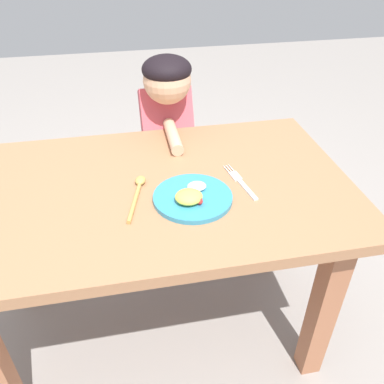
{
  "coord_description": "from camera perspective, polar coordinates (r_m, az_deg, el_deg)",
  "views": [
    {
      "loc": [
        -0.07,
        -1.02,
        1.42
      ],
      "look_at": [
        0.11,
        -0.08,
        0.74
      ],
      "focal_mm": 36.96,
      "sensor_mm": 36.0,
      "label": 1
    }
  ],
  "objects": [
    {
      "name": "person",
      "position": [
        1.72,
        -3.53,
        5.61
      ],
      "size": [
        0.2,
        0.42,
        1.0
      ],
      "rotation": [
        0.0,
        0.0,
        3.14
      ],
      "color": "#443C6A",
      "rests_on": "ground_plane"
    },
    {
      "name": "fork",
      "position": [
        1.25,
        7.05,
        1.41
      ],
      "size": [
        0.06,
        0.21,
        0.01
      ],
      "rotation": [
        0.0,
        0.0,
        1.75
      ],
      "color": "silver",
      "rests_on": "dining_table"
    },
    {
      "name": "dining_table",
      "position": [
        1.31,
        -5.5,
        -3.5
      ],
      "size": [
        1.26,
        0.76,
        0.72
      ],
      "color": "#9E6C49",
      "rests_on": "ground_plane"
    },
    {
      "name": "plate",
      "position": [
        1.16,
        0.04,
        -0.7
      ],
      "size": [
        0.24,
        0.24,
        0.05
      ],
      "color": "teal",
      "rests_on": "dining_table"
    },
    {
      "name": "ground_plane",
      "position": [
        1.75,
        -4.35,
        -18.77
      ],
      "size": [
        8.0,
        8.0,
        0.0
      ],
      "primitive_type": "plane",
      "color": "gray"
    },
    {
      "name": "spoon",
      "position": [
        1.21,
        -7.86,
        0.2
      ],
      "size": [
        0.08,
        0.22,
        0.02
      ],
      "rotation": [
        0.0,
        0.0,
        1.32
      ],
      "color": "tan",
      "rests_on": "dining_table"
    }
  ]
}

